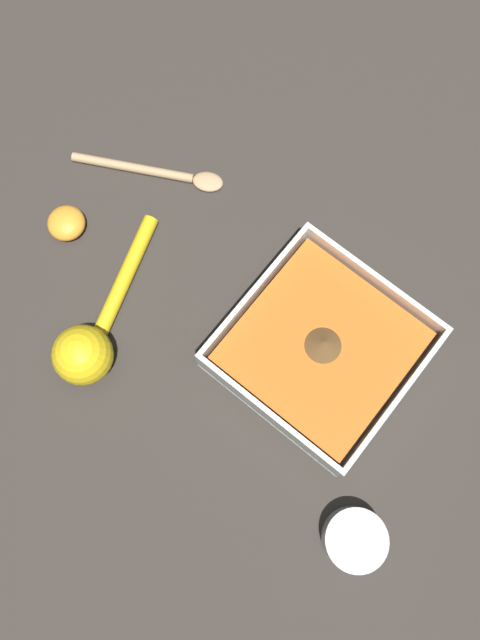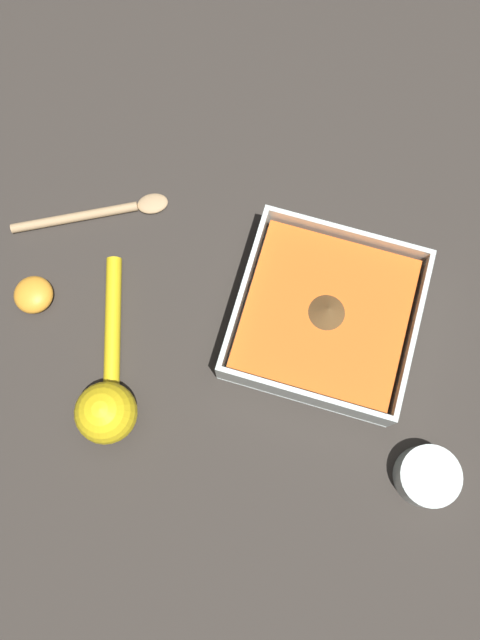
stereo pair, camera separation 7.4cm
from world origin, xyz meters
name	(u,v)px [view 2 (the right image)]	position (x,y,z in m)	size (l,w,h in m)	color
ground_plane	(303,336)	(0.00, 0.00, 0.00)	(4.00, 4.00, 0.00)	#332D28
square_dish	(324,317)	(0.02, 0.02, 0.02)	(0.21, 0.21, 0.06)	silver
spice_bowl	(427,476)	(0.18, -0.12, 0.02)	(0.07, 0.07, 0.04)	silver
lemon_squeezer	(107,399)	(-0.20, -0.14, 0.03)	(0.11, 0.22, 0.07)	yellow
lemon_half	(34,295)	(-0.33, -0.05, 0.01)	(0.05, 0.05, 0.03)	orange
wooden_spoon	(100,213)	(-0.29, 0.08, 0.01)	(0.19, 0.11, 0.01)	tan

